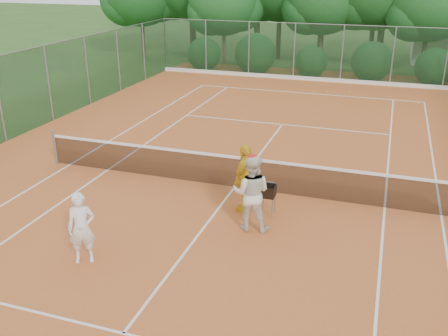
# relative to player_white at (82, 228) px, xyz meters

# --- Properties ---
(ground) EXTENTS (120.00, 120.00, 0.00)m
(ground) POSITION_rel_player_white_xyz_m (1.91, 4.62, -0.81)
(ground) COLOR #2A4D1B
(ground) RESTS_ON ground
(clay_court) EXTENTS (18.00, 36.00, 0.02)m
(clay_court) POSITION_rel_player_white_xyz_m (1.91, 4.62, -0.80)
(clay_court) COLOR #BD612B
(clay_court) RESTS_ON ground
(tennis_net) EXTENTS (11.97, 0.10, 1.10)m
(tennis_net) POSITION_rel_player_white_xyz_m (1.91, 4.62, -0.28)
(tennis_net) COLOR gray
(tennis_net) RESTS_ON clay_court
(player_white) EXTENTS (0.69, 0.61, 1.58)m
(player_white) POSITION_rel_player_white_xyz_m (0.00, 0.00, 0.00)
(player_white) COLOR white
(player_white) RESTS_ON clay_court
(player_center_grp) EXTENTS (0.99, 0.81, 1.91)m
(player_center_grp) POSITION_rel_player_white_xyz_m (2.98, 2.49, 0.15)
(player_center_grp) COLOR silver
(player_center_grp) RESTS_ON clay_court
(player_yellow) EXTENTS (0.67, 1.13, 1.80)m
(player_yellow) POSITION_rel_player_white_xyz_m (2.58, 3.39, 0.11)
(player_yellow) COLOR yellow
(player_yellow) RESTS_ON clay_court
(ball_hopper) EXTENTS (0.35, 0.35, 0.79)m
(ball_hopper) POSITION_rel_player_white_xyz_m (3.19, 3.33, -0.16)
(ball_hopper) COLOR gray
(ball_hopper) RESTS_ON clay_court
(stray_ball_a) EXTENTS (0.07, 0.07, 0.07)m
(stray_ball_a) POSITION_rel_player_white_xyz_m (2.85, 16.92, -0.76)
(stray_ball_a) COLOR #CCD130
(stray_ball_a) RESTS_ON clay_court
(stray_ball_b) EXTENTS (0.07, 0.07, 0.07)m
(stray_ball_b) POSITION_rel_player_white_xyz_m (3.92, 17.29, -0.76)
(stray_ball_b) COLOR #C5E435
(stray_ball_b) RESTS_ON clay_court
(stray_ball_c) EXTENTS (0.07, 0.07, 0.07)m
(stray_ball_c) POSITION_rel_player_white_xyz_m (7.11, 16.03, -0.76)
(stray_ball_c) COLOR yellow
(stray_ball_c) RESTS_ON clay_court
(court_markings) EXTENTS (11.03, 23.83, 0.01)m
(court_markings) POSITION_rel_player_white_xyz_m (1.91, 4.62, -0.79)
(court_markings) COLOR white
(court_markings) RESTS_ON clay_court
(fence_back) EXTENTS (18.07, 0.07, 3.00)m
(fence_back) POSITION_rel_player_white_xyz_m (1.91, 19.62, 0.71)
(fence_back) COLOR #19381E
(fence_back) RESTS_ON clay_court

